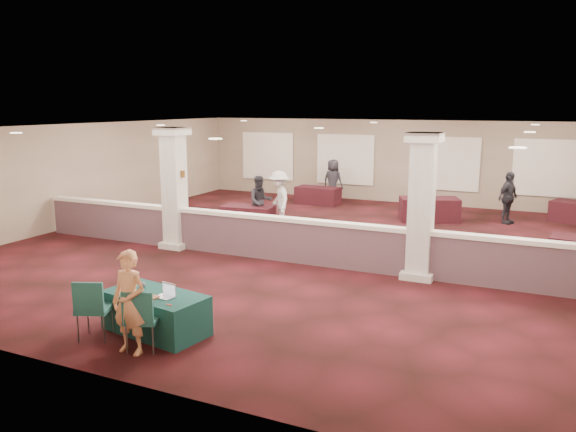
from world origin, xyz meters
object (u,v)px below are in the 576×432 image
at_px(near_table, 156,313).
at_px(far_table_front_center, 394,241).
at_px(far_table_front_left, 248,216).
at_px(attendee_d, 333,181).
at_px(far_table_back_left, 318,196).
at_px(attendee_b, 279,200).
at_px(attendee_c, 508,198).
at_px(attendee_a, 260,201).
at_px(woman, 129,302).
at_px(conf_chair_side, 92,305).
at_px(conf_chair_main, 141,315).
at_px(far_table_back_center, 429,209).

bearing_deg(near_table, far_table_front_center, 79.99).
bearing_deg(far_table_front_left, near_table, -71.78).
height_order(far_table_front_center, attendee_d, attendee_d).
xyz_separation_m(far_table_back_left, attendee_b, (0.50, -4.48, 0.56)).
bearing_deg(far_table_front_center, attendee_c, 65.55).
relative_size(far_table_back_left, attendee_a, 1.04).
bearing_deg(near_table, woman, -69.78).
distance_m(near_table, conf_chair_side, 1.04).
height_order(conf_chair_main, far_table_front_left, conf_chair_main).
relative_size(far_table_front_center, attendee_d, 0.98).
relative_size(near_table, conf_chair_main, 1.76).
bearing_deg(attendee_a, far_table_back_center, -6.18).
xyz_separation_m(woman, attendee_a, (-2.44, 9.01, -0.02)).
height_order(far_table_front_center, far_table_back_left, far_table_back_left).
bearing_deg(far_table_front_left, woman, -72.46).
bearing_deg(attendee_b, attendee_c, 80.42).
relative_size(woman, far_table_back_left, 0.99).
relative_size(near_table, far_table_back_center, 0.94).
height_order(conf_chair_side, far_table_front_left, conf_chair_side).
height_order(near_table, conf_chair_main, conf_chair_main).
xyz_separation_m(far_table_front_left, attendee_a, (0.34, 0.22, 0.47)).
xyz_separation_m(far_table_back_center, attendee_a, (-4.67, -3.09, 0.42)).
distance_m(far_table_front_center, attendee_d, 7.90).
distance_m(near_table, far_table_front_left, 8.40).
distance_m(woman, attendee_c, 13.51).
distance_m(conf_chair_side, far_table_front_left, 8.89).
xyz_separation_m(woman, far_table_front_left, (-2.78, 8.79, -0.48)).
xyz_separation_m(conf_chair_side, far_table_back_center, (3.11, 11.99, -0.23)).
bearing_deg(attendee_b, far_table_front_left, -118.45).
distance_m(far_table_back_left, attendee_a, 4.49).
bearing_deg(attendee_d, far_table_back_left, 73.86).
bearing_deg(attendee_a, attendee_d, 44.80).
height_order(woman, far_table_front_left, woman).
height_order(woman, far_table_front_center, woman).
height_order(far_table_front_left, attendee_d, attendee_d).
distance_m(far_table_back_center, attendee_d, 4.69).
height_order(conf_chair_side, far_table_back_left, conf_chair_side).
distance_m(far_table_back_left, attendee_b, 4.54).
distance_m(conf_chair_main, conf_chair_side, 0.99).
height_order(woman, attendee_a, woman).
relative_size(near_table, attendee_d, 1.06).
height_order(far_table_back_left, attendee_c, attendee_c).
bearing_deg(conf_chair_main, attendee_a, 85.60).
height_order(far_table_front_center, attendee_a, attendee_a).
xyz_separation_m(far_table_front_left, attendee_c, (7.38, 3.91, 0.51)).
bearing_deg(attendee_b, conf_chair_main, -27.85).
bearing_deg(woman, far_table_front_left, 107.69).
relative_size(woman, attendee_c, 0.97).
distance_m(far_table_back_center, attendee_b, 5.09).
xyz_separation_m(near_table, far_table_back_left, (-2.11, 12.66, -0.01)).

